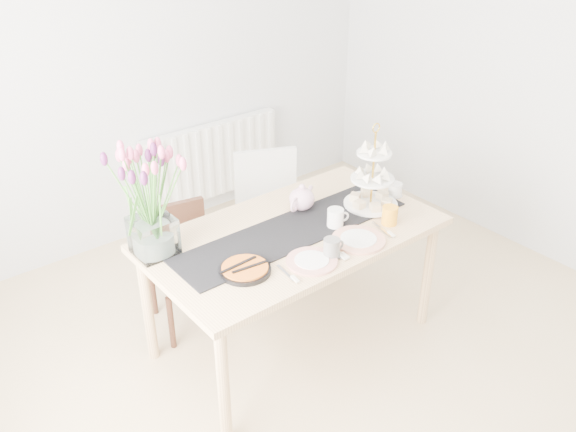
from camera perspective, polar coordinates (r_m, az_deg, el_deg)
room_shell at (r=2.71m, az=7.99°, el=4.15°), size 4.50×4.50×4.50m
radiator at (r=4.92m, az=-7.07°, el=5.21°), size 1.20×0.08×0.60m
dining_table at (r=3.35m, az=0.51°, el=-2.53°), size 1.60×0.90×0.75m
chair_brown at (r=3.73m, az=-9.81°, el=-3.83°), size 0.46×0.46×0.75m
chair_white at (r=4.10m, az=-1.76°, el=1.00°), size 0.56×0.56×0.85m
table_runner at (r=3.31m, az=0.52°, el=-1.34°), size 1.40×0.35×0.01m
tulip_vase at (r=3.00m, az=-13.09°, el=3.15°), size 0.73×0.73×0.63m
cake_stand at (r=3.53m, az=7.85°, el=2.82°), size 0.31×0.31×0.46m
teapot at (r=3.48m, az=1.30°, el=1.61°), size 0.29×0.26×0.15m
cream_jug at (r=3.71m, az=9.99°, el=2.43°), size 0.10×0.10×0.08m
tart_tin at (r=2.98m, az=-4.04°, el=-5.01°), size 0.26×0.26×0.03m
mug_grey at (r=3.08m, az=4.10°, el=-3.01°), size 0.09×0.09×0.10m
mug_white at (r=3.33m, az=4.45°, el=-0.21°), size 0.12×0.12×0.11m
mug_orange at (r=3.40m, az=9.50°, el=0.06°), size 0.12×0.12×0.10m
plate_left at (r=3.05m, az=2.23°, el=-4.25°), size 0.29×0.29×0.01m
plate_right at (r=3.24m, az=6.61°, el=-2.22°), size 0.34×0.34×0.01m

